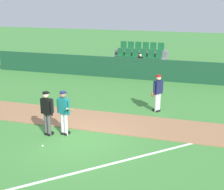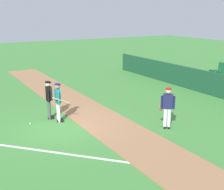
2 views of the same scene
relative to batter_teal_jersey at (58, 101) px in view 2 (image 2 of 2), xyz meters
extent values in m
plane|color=#42843A|center=(0.55, -0.09, -0.97)|extent=(80.00, 80.00, 0.00)
cube|color=#9E704C|center=(0.55, 1.71, -0.95)|extent=(28.00, 2.26, 0.03)
cube|color=white|center=(3.55, -0.59, -0.96)|extent=(8.79, 8.31, 0.01)
cube|color=#19472D|center=(0.55, 9.39, -0.28)|extent=(20.00, 0.16, 1.38)
cube|color=#196033|center=(-0.83, 10.31, -0.22)|extent=(0.44, 0.40, 0.08)
cube|color=#196033|center=(-0.83, 10.53, 0.03)|extent=(0.44, 0.08, 0.50)
cube|color=#196033|center=(-0.28, 10.31, -0.22)|extent=(0.44, 0.40, 0.08)
cube|color=#196033|center=(-0.28, 10.53, 0.03)|extent=(0.44, 0.08, 0.50)
cube|color=#196033|center=(0.27, 10.31, -0.22)|extent=(0.44, 0.40, 0.08)
cube|color=#196033|center=(-0.83, 11.16, 0.18)|extent=(0.44, 0.40, 0.08)
cube|color=#196033|center=(-0.83, 11.38, 0.43)|extent=(0.44, 0.08, 0.50)
cylinder|color=white|center=(-0.09, 0.01, -0.52)|extent=(0.14, 0.14, 0.90)
cylinder|color=white|center=(0.07, -0.02, -0.52)|extent=(0.14, 0.14, 0.90)
cube|color=black|center=(-0.07, 0.07, -0.92)|extent=(0.17, 0.28, 0.10)
cube|color=black|center=(0.08, 0.04, -0.92)|extent=(0.17, 0.28, 0.10)
cube|color=#197075|center=(-0.01, 0.00, 0.23)|extent=(0.44, 0.30, 0.60)
cylinder|color=#197075|center=(-0.25, 0.05, 0.18)|extent=(0.09, 0.09, 0.55)
cylinder|color=#197075|center=(0.24, -0.05, 0.18)|extent=(0.09, 0.09, 0.55)
sphere|color=#9E7051|center=(-0.01, 0.00, 0.66)|extent=(0.22, 0.22, 0.22)
cylinder|color=#191E4C|center=(-0.01, 0.00, 0.76)|extent=(0.23, 0.23, 0.06)
cube|color=#191E4C|center=(0.01, 0.09, 0.73)|extent=(0.20, 0.15, 0.02)
cylinder|color=tan|center=(0.26, 0.04, 0.08)|extent=(0.14, 0.80, 0.41)
cylinder|color=#4C4C4C|center=(-0.68, -0.21, -0.52)|extent=(0.14, 0.14, 0.90)
cylinder|color=#4C4C4C|center=(-0.53, -0.25, -0.52)|extent=(0.14, 0.14, 0.90)
cube|color=black|center=(-0.67, -0.15, -0.92)|extent=(0.18, 0.28, 0.10)
cube|color=black|center=(-0.51, -0.19, -0.92)|extent=(0.18, 0.28, 0.10)
cube|color=black|center=(-0.61, -0.23, 0.23)|extent=(0.44, 0.32, 0.60)
cylinder|color=black|center=(-0.85, -0.17, 0.18)|extent=(0.09, 0.09, 0.55)
cylinder|color=black|center=(-0.36, -0.29, 0.18)|extent=(0.09, 0.09, 0.55)
sphere|color=beige|center=(-0.61, -0.23, 0.66)|extent=(0.22, 0.22, 0.22)
cylinder|color=black|center=(-0.61, -0.23, 0.76)|extent=(0.23, 0.23, 0.06)
cube|color=black|center=(-0.58, -0.13, 0.73)|extent=(0.20, 0.16, 0.02)
cube|color=black|center=(-0.57, -0.11, 0.23)|extent=(0.45, 0.19, 0.56)
cylinder|color=white|center=(3.02, 3.56, -0.52)|extent=(0.14, 0.14, 0.90)
cylinder|color=white|center=(3.12, 3.69, -0.52)|extent=(0.14, 0.14, 0.90)
cube|color=black|center=(2.97, 3.60, -0.92)|extent=(0.28, 0.26, 0.10)
cube|color=black|center=(3.07, 3.72, -0.92)|extent=(0.28, 0.26, 0.10)
cube|color=#191E47|center=(3.07, 3.62, 0.23)|extent=(0.42, 0.45, 0.60)
cylinder|color=#191E47|center=(2.91, 3.43, 0.18)|extent=(0.09, 0.09, 0.55)
cylinder|color=#191E47|center=(3.22, 3.82, 0.18)|extent=(0.09, 0.09, 0.55)
sphere|color=beige|center=(3.07, 3.62, 0.66)|extent=(0.22, 0.22, 0.22)
cylinder|color=#B21919|center=(3.07, 3.62, 0.76)|extent=(0.23, 0.23, 0.06)
cube|color=#B21919|center=(2.99, 3.69, 0.73)|extent=(0.21, 0.22, 0.02)
ellipsoid|color=brown|center=(2.86, 3.44, -0.07)|extent=(0.22, 0.23, 0.28)
sphere|color=white|center=(-0.32, -1.21, -0.93)|extent=(0.07, 0.07, 0.07)
camera|label=1|loc=(5.03, -10.40, 4.20)|focal=50.84mm
camera|label=2|loc=(12.22, -4.38, 3.74)|focal=48.56mm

